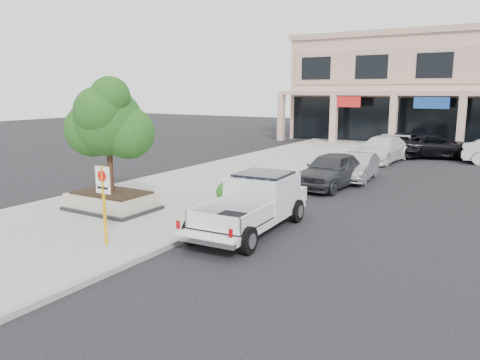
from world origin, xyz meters
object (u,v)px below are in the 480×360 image
Objects in this scene: no_parking_sign at (104,194)px; curb_car_d at (404,144)px; curb_car_c at (381,149)px; lot_car_d at (435,146)px; curb_car_a at (331,170)px; pickup_truck at (249,205)px; planter_tree at (114,122)px; planter at (112,201)px; curb_car_b at (357,167)px.

no_parking_sign reaches higher than curb_car_d.
curb_car_c is 4.53m from lot_car_d.
lot_car_d is (5.03, 24.82, -0.84)m from no_parking_sign.
curb_car_d is (0.46, 13.33, -0.05)m from curb_car_a.
planter_tree is at bearing -177.78° from pickup_truck.
planter_tree is 6.00m from pickup_truck.
planter_tree reaches higher than curb_car_d.
planter is 0.58× the size of curb_car_c.
curb_car_a is at bearing -106.97° from curb_car_b.
curb_car_a is at bearing 88.92° from pickup_truck.
planter_tree is 23.17m from lot_car_d.
no_parking_sign is 14.50m from curb_car_b.
no_parking_sign is at bearing 150.64° from lot_car_d.
planter is at bearing -131.03° from planter_tree.
planter_tree is 0.70× the size of lot_car_d.
planter_tree is 12.69m from curb_car_b.
curb_car_b is 0.73× the size of lot_car_d.
curb_car_d is at bearing 88.59° from curb_car_c.
planter_tree reaches higher than curb_car_a.
planter is at bearing -121.88° from curb_car_b.
lot_car_d is (2.68, 3.65, -0.01)m from curb_car_c.
no_parking_sign is at bearing -104.43° from curb_car_d.
curb_car_b is at bearing -97.52° from curb_car_d.
curb_car_a reaches higher than lot_car_d.
curb_car_d is (2.89, 25.14, -0.85)m from no_parking_sign.
curb_car_d is at bearing 75.40° from planter.
planter is 22.88m from curb_car_d.
lot_car_d is (2.35, 21.19, -0.11)m from pickup_truck.
curb_car_b is at bearing 82.78° from curb_car_a.
pickup_truck is at bearing -98.42° from curb_car_d.
no_parking_sign is 0.55× the size of curb_car_b.
planter_tree is 18.91m from curb_car_c.
pickup_truck reaches higher than planter.
curb_car_b is at bearing 151.09° from lot_car_d.
no_parking_sign is at bearing -129.32° from pickup_truck.
curb_car_a reaches higher than curb_car_c.
no_parking_sign is 0.41× the size of curb_car_d.
curb_car_d is (5.77, 22.14, 0.31)m from planter.
planter is 2.95m from planter_tree.
curb_car_b is 0.76× the size of curb_car_c.
curb_car_c is at bearing 88.20° from pickup_truck.
curb_car_d is at bearing 83.44° from no_parking_sign.
pickup_truck is 21.51m from curb_car_d.
curb_car_d is at bearing 86.05° from curb_car_b.
curb_car_a is 0.85× the size of lot_car_d.
curb_car_c is at bearing 73.94° from planter.
no_parking_sign is 0.40× the size of pickup_truck.
planter_tree is at bearing -99.52° from curb_car_c.
pickup_truck is at bearing -82.66° from curb_car_c.
curb_car_d is (-0.07, 10.98, 0.09)m from curb_car_b.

